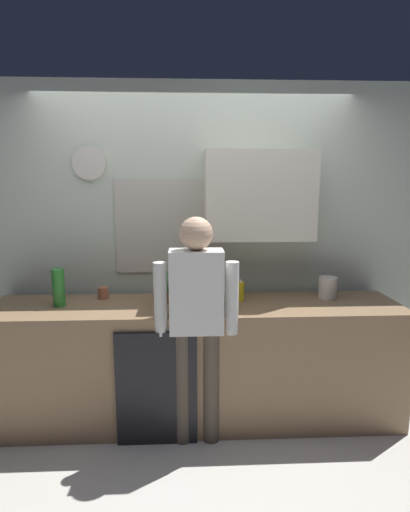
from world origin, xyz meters
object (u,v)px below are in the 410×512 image
object	(u,v)px
dish_soap	(241,291)
person_at_sink	(196,313)
bottle_amber_beer	(201,283)
storage_canister	(328,288)
cup_terracotta_mug	(103,293)
bottle_clear_soda	(59,287)
bottle_red_vinegar	(161,295)
coffee_maker	(211,286)
potted_plant	(165,286)

from	to	relation	value
dish_soap	person_at_sink	world-z (taller)	person_at_sink
bottle_amber_beer	storage_canister	distance (m)	1.00
bottle_amber_beer	dish_soap	distance (m)	0.33
cup_terracotta_mug	dish_soap	xyz separation A→B (m)	(1.07, -0.11, 0.03)
storage_canister	person_at_sink	world-z (taller)	person_at_sink
bottle_clear_soda	dish_soap	distance (m)	1.36
cup_terracotta_mug	dish_soap	size ratio (longest dim) A/B	0.51
storage_canister	bottle_red_vinegar	bearing A→B (deg)	-169.91
coffee_maker	dish_soap	bearing A→B (deg)	23.60
bottle_clear_soda	person_at_sink	distance (m)	1.06
bottle_red_vinegar	storage_canister	bearing A→B (deg)	10.09
bottle_clear_soda	storage_canister	bearing A→B (deg)	2.84
coffee_maker	cup_terracotta_mug	distance (m)	0.87
coffee_maker	dish_soap	world-z (taller)	coffee_maker
person_at_sink	potted_plant	bearing A→B (deg)	112.02
bottle_red_vinegar	person_at_sink	bearing A→B (deg)	-36.09
potted_plant	bottle_red_vinegar	bearing A→B (deg)	-99.12
bottle_amber_beer	bottle_red_vinegar	size ratio (longest dim) A/B	1.05
bottle_amber_beer	potted_plant	bearing A→B (deg)	-151.64
cup_terracotta_mug	storage_canister	world-z (taller)	storage_canister
cup_terracotta_mug	potted_plant	size ratio (longest dim) A/B	0.40
bottle_clear_soda	potted_plant	world-z (taller)	bottle_clear_soda
potted_plant	storage_canister	world-z (taller)	potted_plant
coffee_maker	bottle_amber_beer	distance (m)	0.23
coffee_maker	storage_canister	size ratio (longest dim) A/B	1.94
bottle_red_vinegar	potted_plant	world-z (taller)	potted_plant
potted_plant	bottle_clear_soda	bearing A→B (deg)	-177.31
bottle_red_vinegar	person_at_sink	world-z (taller)	person_at_sink
storage_canister	cup_terracotta_mug	bearing A→B (deg)	177.60
coffee_maker	storage_canister	distance (m)	0.94
potted_plant	dish_soap	bearing A→B (deg)	2.87
coffee_maker	bottle_clear_soda	world-z (taller)	coffee_maker
potted_plant	person_at_sink	world-z (taller)	person_at_sink
cup_terracotta_mug	person_at_sink	bearing A→B (deg)	-34.09
bottle_amber_beer	cup_terracotta_mug	size ratio (longest dim) A/B	2.50
potted_plant	person_at_sink	bearing A→B (deg)	-57.15
coffee_maker	cup_terracotta_mug	world-z (taller)	coffee_maker
coffee_maker	bottle_clear_soda	distance (m)	1.12
potted_plant	dish_soap	xyz separation A→B (m)	(0.57, 0.03, -0.05)
storage_canister	person_at_sink	distance (m)	1.12
bottle_amber_beer	cup_terracotta_mug	xyz separation A→B (m)	(-0.77, -0.01, -0.07)
dish_soap	storage_canister	world-z (taller)	dish_soap
coffee_maker	bottle_red_vinegar	xyz separation A→B (m)	(-0.37, -0.09, -0.04)
bottle_amber_beer	potted_plant	xyz separation A→B (m)	(-0.27, -0.15, 0.02)
coffee_maker	storage_canister	bearing A→B (deg)	8.52
cup_terracotta_mug	storage_canister	xyz separation A→B (m)	(1.76, -0.07, 0.04)
bottle_clear_soda	storage_canister	size ratio (longest dim) A/B	1.65
bottle_amber_beer	storage_canister	bearing A→B (deg)	-4.73
storage_canister	coffee_maker	bearing A→B (deg)	-171.48
coffee_maker	bottle_red_vinegar	size ratio (longest dim) A/B	1.50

